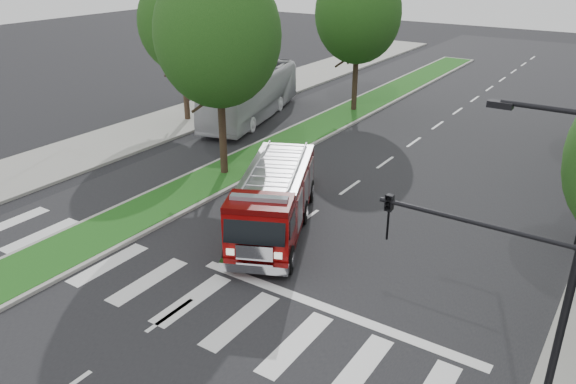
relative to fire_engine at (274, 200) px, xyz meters
name	(u,v)px	position (x,y,z in m)	size (l,w,h in m)	color
ground	(248,260)	(0.54, -2.47, -1.31)	(140.00, 140.00, 0.00)	black
sidewalk_left	(160,126)	(-13.96, 7.53, -1.23)	(5.00, 80.00, 0.15)	gray
median	(340,117)	(-5.46, 15.53, -1.23)	(3.00, 50.00, 0.15)	gray
tree_median_near	(218,35)	(-5.46, 3.53, 5.51)	(5.80, 5.80, 10.16)	black
tree_median_far	(358,13)	(-5.46, 17.53, 5.18)	(5.60, 5.60, 9.72)	black
tree_left_mid	(181,23)	(-13.46, 9.53, 4.86)	(5.20, 5.20, 9.16)	black
streetlight_right_near	(523,269)	(10.15, -5.97, 3.36)	(4.08, 0.22, 8.00)	black
fire_engine	(274,200)	(0.00, 0.00, 0.00)	(5.36, 8.11, 2.72)	#4E0404
city_bus	(251,94)	(-10.41, 12.42, 0.27)	(2.64, 11.30, 3.15)	silver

